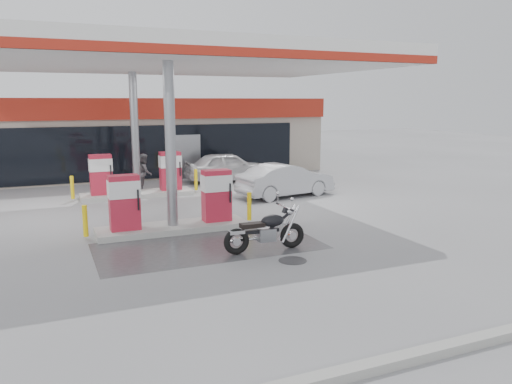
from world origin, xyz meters
TOP-DOWN VIEW (x-y plane):
  - ground at (0.00, 0.00)m, footprint 90.00×90.00m
  - wet_patch at (0.50, 0.00)m, footprint 6.00×3.00m
  - drain_cover at (2.00, -2.00)m, footprint 0.70×0.70m
  - kerb at (0.00, -7.00)m, footprint 28.00×0.25m
  - store_building at (0.01, 15.94)m, footprint 22.00×8.22m
  - canopy at (0.00, 5.00)m, footprint 16.00×10.02m
  - pump_island_near at (0.00, 2.00)m, footprint 5.14×1.30m
  - pump_island_far at (0.00, 8.00)m, footprint 5.14×1.30m
  - parked_motorcycle at (1.74, -1.00)m, footprint 2.26×0.87m
  - sedan_white at (4.79, 10.20)m, footprint 4.32×1.97m
  - attendant at (0.50, 9.00)m, footprint 0.72×0.87m
  - hatchback_silver at (5.60, 5.60)m, footprint 4.29×2.10m
  - parked_car_right at (5.80, 13.71)m, footprint 4.35×2.74m

SIDE VIEW (x-z plane):
  - ground at x=0.00m, z-range 0.00..0.00m
  - wet_patch at x=0.50m, z-range 0.00..0.00m
  - drain_cover at x=2.00m, z-range 0.00..0.01m
  - kerb at x=0.00m, z-range 0.00..0.15m
  - parked_motorcycle at x=1.74m, z-range -0.07..1.09m
  - parked_car_right at x=5.80m, z-range 0.00..1.12m
  - hatchback_silver at x=5.60m, z-range 0.00..1.35m
  - pump_island_near at x=0.00m, z-range -0.18..1.60m
  - pump_island_far at x=0.00m, z-range -0.18..1.60m
  - sedan_white at x=4.79m, z-range 0.00..1.44m
  - attendant at x=0.50m, z-range 0.00..1.65m
  - store_building at x=0.01m, z-range 0.01..4.01m
  - canopy at x=0.00m, z-range 2.51..8.02m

